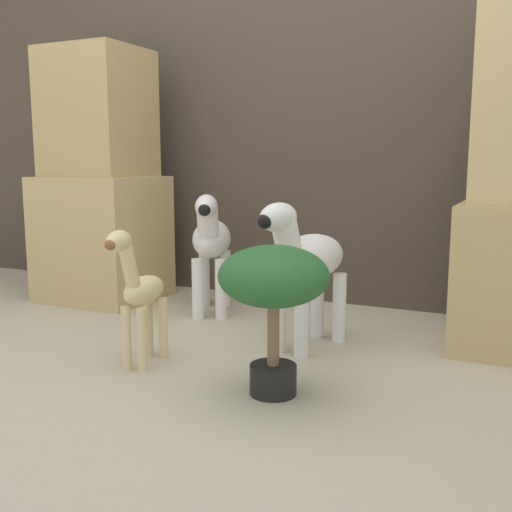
{
  "coord_description": "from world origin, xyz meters",
  "views": [
    {
      "loc": [
        1.06,
        -1.52,
        0.75
      ],
      "look_at": [
        -0.07,
        0.86,
        0.33
      ],
      "focal_mm": 42.0,
      "sensor_mm": 36.0,
      "label": 1
    }
  ],
  "objects_px": {
    "zebra_left": "(211,242)",
    "potted_palm_front": "(274,286)",
    "giraffe_figurine": "(139,291)",
    "zebra_right": "(305,261)"
  },
  "relations": [
    {
      "from": "giraffe_figurine",
      "to": "zebra_right",
      "type": "bearing_deg",
      "value": 43.29
    },
    {
      "from": "zebra_left",
      "to": "potted_palm_front",
      "type": "bearing_deg",
      "value": -49.85
    },
    {
      "from": "zebra_right",
      "to": "giraffe_figurine",
      "type": "relative_size",
      "value": 1.15
    },
    {
      "from": "zebra_right",
      "to": "potted_palm_front",
      "type": "relative_size",
      "value": 1.22
    },
    {
      "from": "zebra_left",
      "to": "giraffe_figurine",
      "type": "relative_size",
      "value": 1.15
    },
    {
      "from": "potted_palm_front",
      "to": "giraffe_figurine",
      "type": "bearing_deg",
      "value": 175.44
    },
    {
      "from": "zebra_left",
      "to": "giraffe_figurine",
      "type": "height_order",
      "value": "zebra_left"
    },
    {
      "from": "giraffe_figurine",
      "to": "potted_palm_front",
      "type": "distance_m",
      "value": 0.56
    },
    {
      "from": "zebra_right",
      "to": "potted_palm_front",
      "type": "bearing_deg",
      "value": -81.06
    },
    {
      "from": "giraffe_figurine",
      "to": "potted_palm_front",
      "type": "xyz_separation_m",
      "value": [
        0.55,
        -0.04,
        0.08
      ]
    }
  ]
}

